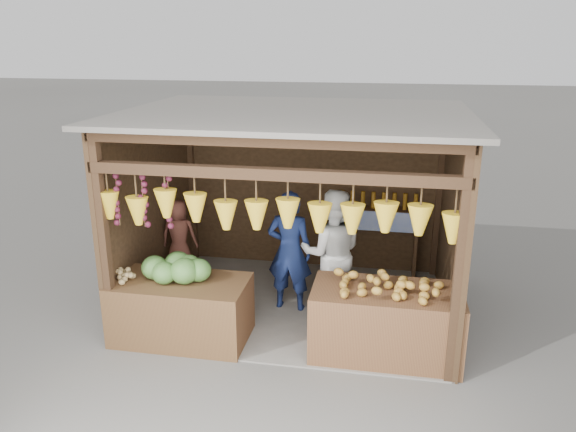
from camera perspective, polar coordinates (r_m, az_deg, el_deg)
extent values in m
plane|color=#514F49|center=(7.84, 0.66, -9.08)|extent=(80.00, 80.00, 0.00)
cube|color=slate|center=(7.83, 0.66, -9.01)|extent=(4.00, 3.00, 0.02)
cube|color=black|center=(8.77, 2.38, 2.95)|extent=(4.00, 0.06, 2.60)
cube|color=black|center=(7.92, -13.72, 0.82)|extent=(0.06, 3.00, 2.60)
cube|color=black|center=(7.29, 16.38, -0.86)|extent=(0.06, 3.00, 2.60)
cube|color=#605B54|center=(7.05, 0.74, 10.37)|extent=(4.30, 3.30, 0.06)
cube|color=black|center=(6.67, -18.20, -2.75)|extent=(0.11, 0.11, 2.60)
cube|color=black|center=(5.94, 17.04, -5.18)|extent=(0.11, 0.11, 2.60)
cube|color=black|center=(9.18, -9.77, 3.38)|extent=(0.11, 0.11, 2.60)
cube|color=black|center=(8.66, 15.14, 2.15)|extent=(0.11, 0.11, 2.60)
cube|color=black|center=(5.74, -1.75, 4.29)|extent=(4.00, 0.12, 0.12)
cube|color=black|center=(5.67, -1.78, 7.63)|extent=(4.00, 0.12, 0.12)
cube|color=#382314|center=(8.56, 9.14, 0.63)|extent=(1.25, 0.30, 0.05)
cube|color=#382314|center=(8.76, 5.14, -2.44)|extent=(0.05, 0.28, 1.05)
cube|color=#382314|center=(8.74, 12.81, -2.88)|extent=(0.05, 0.28, 1.05)
cube|color=blue|center=(8.45, 9.06, -0.53)|extent=(1.25, 0.02, 0.30)
cube|color=#4C2E19|center=(7.01, -10.79, -9.34)|extent=(1.62, 0.85, 0.76)
cube|color=#502D1A|center=(6.63, 9.89, -10.64)|extent=(1.69, 0.85, 0.82)
cube|color=black|center=(8.40, -10.73, -6.33)|extent=(0.33, 0.33, 0.31)
imported|color=#131F49|center=(7.43, 0.17, -3.61)|extent=(0.63, 0.44, 1.66)
imported|color=silver|center=(7.34, 4.50, -3.75)|extent=(0.92, 0.77, 1.71)
imported|color=brown|center=(8.15, -11.00, -1.97)|extent=(0.53, 0.37, 1.05)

